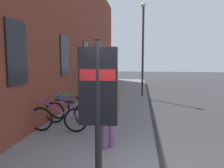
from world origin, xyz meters
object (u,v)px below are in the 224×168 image
bicycle_under_window (75,107)px  transit_info_sign (98,97)px  pedestrian_by_facade (100,82)px  bicycle_leaning_wall (70,112)px  pedestrian_near_bus (108,105)px  pedestrian_crossing_street (113,79)px  bicycle_by_door (58,119)px  street_lamp (143,41)px

bicycle_under_window → transit_info_sign: 5.06m
pedestrian_by_facade → bicycle_leaning_wall: bearing=173.4°
pedestrian_near_bus → bicycle_leaning_wall: bearing=40.5°
pedestrian_crossing_street → bicycle_by_door: bearing=171.1°
bicycle_leaning_wall → bicycle_under_window: bearing=3.9°
transit_info_sign → pedestrian_near_bus: 2.12m
transit_info_sign → pedestrian_by_facade: bearing=10.4°
bicycle_leaning_wall → bicycle_under_window: size_ratio=1.03×
bicycle_leaning_wall → street_lamp: bearing=-21.8°
pedestrian_near_bus → pedestrian_crossing_street: 6.88m
transit_info_sign → pedestrian_near_bus: (2.04, 0.17, -0.53)m
bicycle_leaning_wall → transit_info_sign: size_ratio=0.73×
pedestrian_near_bus → pedestrian_crossing_street: bearing=5.9°
pedestrian_crossing_street → transit_info_sign: bearing=-174.4°
transit_info_sign → pedestrian_by_facade: transit_info_sign is taller
bicycle_under_window → transit_info_sign: transit_info_sign is taller
bicycle_leaning_wall → transit_info_sign: 4.37m
pedestrian_crossing_street → bicycle_leaning_wall: bearing=170.7°
street_lamp → bicycle_by_door: bearing=159.8°
transit_info_sign → street_lamp: (9.80, -0.69, 1.50)m
pedestrian_crossing_street → pedestrian_near_bus: bearing=-174.1°
bicycle_by_door → pedestrian_by_facade: size_ratio=1.01×
bicycle_leaning_wall → bicycle_under_window: 0.76m
bicycle_by_door → street_lamp: (6.73, -2.47, 2.71)m
bicycle_under_window → pedestrian_by_facade: 2.70m
street_lamp → transit_info_sign: bearing=176.0°
pedestrian_near_bus → bicycle_under_window: bearing=31.8°
bicycle_by_door → pedestrian_near_bus: 2.02m
street_lamp → bicycle_leaning_wall: bearing=158.2°
bicycle_by_door → pedestrian_near_bus: (-1.02, -1.61, 0.68)m
pedestrian_crossing_street → street_lamp: street_lamp is taller
pedestrian_by_facade → transit_info_sign: bearing=-169.6°
pedestrian_near_bus → street_lamp: bearing=-6.3°
pedestrian_crossing_street → street_lamp: size_ratio=0.32×
bicycle_under_window → street_lamp: street_lamp is taller
transit_info_sign → bicycle_by_door: bearing=30.2°
bicycle_by_door → bicycle_under_window: size_ratio=1.04×
bicycle_by_door → bicycle_leaning_wall: (0.77, -0.08, 0.00)m
bicycle_under_window → street_lamp: 6.36m
pedestrian_by_facade → street_lamp: (2.63, -2.01, 2.03)m
bicycle_under_window → street_lamp: bearing=-25.1°
bicycle_by_door → bicycle_leaning_wall: bearing=-6.1°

